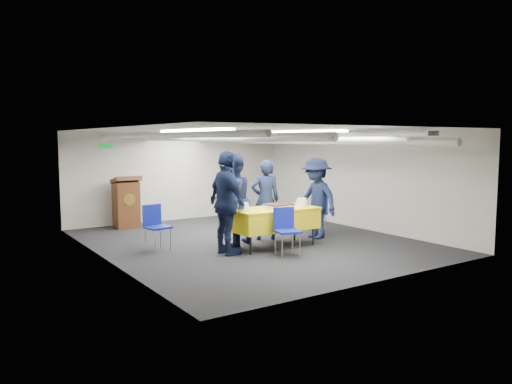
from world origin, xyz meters
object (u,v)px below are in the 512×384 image
chair_near (286,226)px  sailor_a (265,200)px  podium (126,202)px  sailor_c (227,203)px  chair_left (155,223)px  serving_table (274,219)px  chair_right (317,210)px  sailor_d (316,198)px  sailor_b (233,200)px  sheet_cake (279,206)px

chair_near → sailor_a: (0.49, 1.36, 0.31)m
podium → sailor_c: sailor_c is taller
chair_left → sailor_a: size_ratio=0.52×
chair_left → serving_table: bearing=-26.6°
chair_right → podium: bearing=137.4°
chair_near → chair_left: (-1.83, 1.69, 0.00)m
podium → sailor_d: bearing=-49.9°
sailor_c → sailor_a: bearing=-60.9°
serving_table → chair_left: size_ratio=1.99×
serving_table → sailor_b: size_ratio=0.94×
sailor_a → chair_right: bearing=-159.9°
sailor_a → sailor_b: size_ratio=0.92×
sheet_cake → podium: 4.18m
chair_near → sailor_b: sailor_b is taller
sailor_a → sailor_b: (-0.88, -0.14, 0.07)m
chair_near → chair_right: (1.88, 1.32, 0.00)m
sailor_b → podium: bearing=-92.4°
sheet_cake → chair_near: bearing=-114.7°
sailor_d → sheet_cake: bearing=-79.5°
chair_right → chair_left: (-3.72, 0.37, 0.00)m
serving_table → sailor_c: size_ratio=0.91×
serving_table → chair_right: 1.79m
serving_table → sailor_b: (-0.61, 0.55, 0.36)m
sheet_cake → chair_right: chair_right is taller
sailor_a → sailor_c: size_ratio=0.89×
chair_right → sheet_cake: bearing=-155.7°
chair_right → sailor_b: 2.31m
serving_table → podium: (-1.67, 3.73, 0.05)m
chair_near → chair_left: size_ratio=1.00×
chair_left → sailor_d: size_ratio=0.51×
serving_table → sailor_a: 0.79m
chair_left → sailor_b: (1.44, -0.47, 0.38)m
chair_right → sailor_b: sailor_b is taller
chair_right → sailor_a: size_ratio=0.52×
sheet_cake → chair_left: 2.39m
serving_table → chair_left: chair_left is taller
sheet_cake → chair_right: bearing=24.3°
podium → sailor_c: 3.83m
chair_right → sailor_d: sailor_d is taller
serving_table → sheet_cake: size_ratio=3.19×
chair_left → sailor_a: bearing=-8.2°
chair_right → sailor_a: sailor_a is taller
podium → sailor_b: sailor_b is taller
sheet_cake → chair_right: size_ratio=0.62×
sailor_c → sailor_d: 2.38m
sailor_c → podium: bearing=9.7°
serving_table → sailor_d: sailor_d is taller
serving_table → sheet_cake: sheet_cake is taller
serving_table → sailor_b: sailor_b is taller
sheet_cake → chair_right: (1.61, 0.73, -0.28)m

